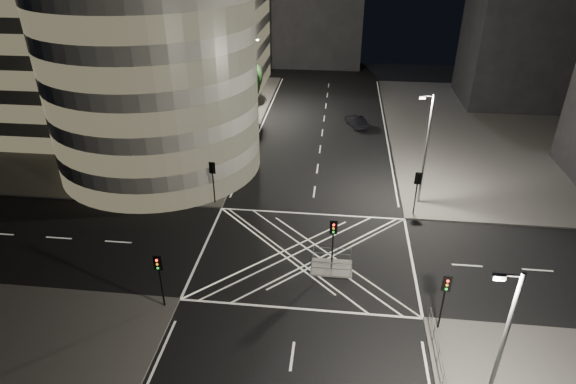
# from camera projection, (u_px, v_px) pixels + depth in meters

# --- Properties ---
(ground) EXTENTS (120.00, 120.00, 0.00)m
(ground) POSITION_uv_depth(u_px,v_px,m) (306.00, 255.00, 36.81)
(ground) COLOR black
(ground) RESTS_ON ground
(sidewalk_far_left) EXTENTS (42.00, 42.00, 0.15)m
(sidewalk_far_left) POSITION_uv_depth(u_px,v_px,m) (102.00, 117.00, 63.09)
(sidewalk_far_left) COLOR #575452
(sidewalk_far_left) RESTS_ON ground
(sidewalk_far_right) EXTENTS (42.00, 42.00, 0.15)m
(sidewalk_far_right) POSITION_uv_depth(u_px,v_px,m) (566.00, 136.00, 57.39)
(sidewalk_far_right) COLOR #575452
(sidewalk_far_right) RESTS_ON ground
(central_island) EXTENTS (3.00, 2.00, 0.15)m
(central_island) POSITION_uv_depth(u_px,v_px,m) (331.00, 268.00, 35.27)
(central_island) COLOR slate
(central_island) RESTS_ON ground
(office_tower_curved) EXTENTS (30.00, 29.00, 27.20)m
(office_tower_curved) POSITION_uv_depth(u_px,v_px,m) (120.00, 31.00, 49.00)
(office_tower_curved) COLOR gray
(office_tower_curved) RESTS_ON sidewalk_far_left
(office_block_rear) EXTENTS (24.00, 16.00, 22.00)m
(office_block_rear) POSITION_uv_depth(u_px,v_px,m) (180.00, 11.00, 70.08)
(office_block_rear) COLOR gray
(office_block_rear) RESTS_ON sidewalk_far_left
(building_right_far) EXTENTS (14.00, 12.00, 15.00)m
(building_right_far) POSITION_uv_depth(u_px,v_px,m) (521.00, 47.00, 65.32)
(building_right_far) COLOR black
(building_right_far) RESTS_ON sidewalk_far_right
(building_far_end) EXTENTS (18.00, 8.00, 18.00)m
(building_far_end) POSITION_uv_depth(u_px,v_px,m) (311.00, 12.00, 83.26)
(building_far_end) COLOR black
(building_far_end) RESTS_ON ground
(tree_a) EXTENTS (4.84, 4.84, 7.14)m
(tree_a) POSITION_uv_depth(u_px,v_px,m) (199.00, 147.00, 43.48)
(tree_a) COLOR black
(tree_a) RESTS_ON sidewalk_far_left
(tree_b) EXTENTS (4.26, 4.26, 7.04)m
(tree_b) POSITION_uv_depth(u_px,v_px,m) (215.00, 122.00, 48.59)
(tree_b) COLOR black
(tree_b) RESTS_ON sidewalk_far_left
(tree_c) EXTENTS (4.67, 4.67, 7.34)m
(tree_c) POSITION_uv_depth(u_px,v_px,m) (228.00, 102.00, 53.77)
(tree_c) COLOR black
(tree_c) RESTS_ON sidewalk_far_left
(tree_d) EXTENTS (5.33, 5.33, 8.17)m
(tree_d) POSITION_uv_depth(u_px,v_px,m) (239.00, 83.00, 58.77)
(tree_d) COLOR black
(tree_d) RESTS_ON sidewalk_far_left
(tree_e) EXTENTS (3.88, 3.88, 6.46)m
(tree_e) POSITION_uv_depth(u_px,v_px,m) (248.00, 77.00, 64.41)
(tree_e) COLOR black
(tree_e) RESTS_ON sidewalk_far_left
(traffic_signal_fl) EXTENTS (0.55, 0.22, 4.00)m
(traffic_signal_fl) POSITION_uv_depth(u_px,v_px,m) (213.00, 175.00, 42.17)
(traffic_signal_fl) COLOR black
(traffic_signal_fl) RESTS_ON sidewalk_far_left
(traffic_signal_nl) EXTENTS (0.55, 0.22, 4.00)m
(traffic_signal_nl) POSITION_uv_depth(u_px,v_px,m) (159.00, 272.00, 30.35)
(traffic_signal_nl) COLOR black
(traffic_signal_nl) RESTS_ON sidewalk_near_left
(traffic_signal_fr) EXTENTS (0.55, 0.22, 4.00)m
(traffic_signal_fr) POSITION_uv_depth(u_px,v_px,m) (417.00, 186.00, 40.44)
(traffic_signal_fr) COLOR black
(traffic_signal_fr) RESTS_ON sidewalk_far_right
(traffic_signal_nr) EXTENTS (0.55, 0.22, 4.00)m
(traffic_signal_nr) POSITION_uv_depth(u_px,v_px,m) (445.00, 293.00, 28.62)
(traffic_signal_nr) COLOR black
(traffic_signal_nr) RESTS_ON sidewalk_near_right
(traffic_signal_island) EXTENTS (0.55, 0.22, 4.00)m
(traffic_signal_island) POSITION_uv_depth(u_px,v_px,m) (333.00, 236.00, 33.89)
(traffic_signal_island) COLOR black
(traffic_signal_island) RESTS_ON central_island
(street_lamp_left_near) EXTENTS (1.25, 0.25, 10.00)m
(street_lamp_left_near) POSITION_uv_depth(u_px,v_px,m) (218.00, 125.00, 45.48)
(street_lamp_left_near) COLOR slate
(street_lamp_left_near) RESTS_ON sidewalk_far_left
(street_lamp_left_far) EXTENTS (1.25, 0.25, 10.00)m
(street_lamp_left_far) POSITION_uv_depth(u_px,v_px,m) (252.00, 74.00, 61.13)
(street_lamp_left_far) COLOR slate
(street_lamp_left_far) RESTS_ON sidewalk_far_left
(street_lamp_right_far) EXTENTS (1.25, 0.25, 10.00)m
(street_lamp_right_far) POSITION_uv_depth(u_px,v_px,m) (426.00, 147.00, 41.02)
(street_lamp_right_far) COLOR slate
(street_lamp_right_far) RESTS_ON sidewalk_far_right
(street_lamp_right_near) EXTENTS (1.25, 0.25, 10.00)m
(street_lamp_right_near) POSITION_uv_depth(u_px,v_px,m) (497.00, 356.00, 21.02)
(street_lamp_right_near) COLOR slate
(street_lamp_right_near) RESTS_ON sidewalk_near_right
(railing_island_south) EXTENTS (2.80, 0.06, 1.10)m
(railing_island_south) POSITION_uv_depth(u_px,v_px,m) (331.00, 269.00, 34.18)
(railing_island_south) COLOR slate
(railing_island_south) RESTS_ON central_island
(railing_island_north) EXTENTS (2.80, 0.06, 1.10)m
(railing_island_north) POSITION_uv_depth(u_px,v_px,m) (332.00, 254.00, 35.75)
(railing_island_north) COLOR slate
(railing_island_north) RESTS_ON central_island
(sedan) EXTENTS (2.97, 4.39, 1.37)m
(sedan) POSITION_uv_depth(u_px,v_px,m) (356.00, 121.00, 60.00)
(sedan) COLOR black
(sedan) RESTS_ON ground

